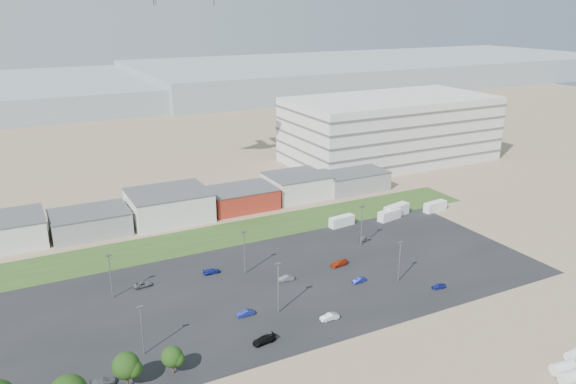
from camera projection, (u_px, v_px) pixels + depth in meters
ground at (308, 334)px, 104.91m from camera, size 700.00×700.00×0.00m
parking_lot at (283, 284)px, 123.96m from camera, size 120.00×50.00×0.01m
grass_strip at (212, 237)px, 148.78m from camera, size 160.00×16.00×0.02m
hills_backdrop at (136, 88)px, 386.65m from camera, size 700.00×200.00×9.00m
building_row at (130, 211)px, 156.16m from camera, size 170.00×20.00×8.00m
parking_garage at (390, 129)px, 220.29m from camera, size 80.00×40.00×25.00m
storage_tank_nw at (563, 368)px, 93.07m from camera, size 4.35×2.56×2.47m
storage_tank_ne at (576, 354)px, 96.65m from camera, size 4.33×2.45×2.49m
storage_tank_sw at (573, 377)px, 90.59m from camera, size 4.63×2.78×2.62m
box_trailer_a at (342, 221)px, 156.27m from camera, size 7.67×3.13×2.80m
box_trailer_b at (389, 215)px, 160.86m from camera, size 7.86×3.78×2.83m
box_trailer_c at (396, 210)px, 163.94m from camera, size 9.07×4.68×3.25m
box_trailer_d at (435, 206)px, 167.61m from camera, size 7.85×3.26×2.86m
tree_right at (126, 368)px, 89.26m from camera, size 4.68×4.68×7.02m
tree_near at (172, 359)px, 92.70m from camera, size 3.85×3.85×5.77m
lightpole_front_l at (142, 331)px, 97.44m from camera, size 1.11×0.46×9.44m
lightpole_front_m at (278, 288)px, 110.58m from camera, size 1.28×0.53×10.85m
lightpole_front_r at (399, 262)px, 123.67m from camera, size 1.11×0.46×9.47m
lightpole_back_l at (111, 277)px, 116.45m from camera, size 1.16×0.48×9.88m
lightpole_back_m at (245, 253)px, 127.11m from camera, size 1.23×0.51×10.42m
lightpole_back_r at (361, 226)px, 141.87m from camera, size 1.27×0.53×10.83m
parked_car_1 at (359, 280)px, 124.38m from camera, size 3.51×1.54×1.12m
parked_car_2 at (439, 286)px, 121.77m from camera, size 3.35×1.72×1.09m
parked_car_3 at (264, 340)px, 101.97m from camera, size 4.65×2.32×1.30m
parked_car_4 at (245, 313)px, 110.93m from camera, size 3.62×1.38×1.18m
parked_car_6 at (212, 271)px, 128.55m from camera, size 4.04×1.72×1.16m
parked_car_7 at (286, 278)px, 125.13m from camera, size 3.82×1.63×1.22m
parked_car_8 at (365, 239)px, 146.54m from camera, size 3.63×1.79×1.19m
parked_car_9 at (143, 284)px, 122.43m from camera, size 4.14×2.10×1.12m
parked_car_10 at (103, 382)px, 90.62m from camera, size 4.47×2.18×1.25m
parked_car_12 at (339, 263)px, 132.34m from camera, size 4.62×2.25×1.29m
parked_car_13 at (329, 317)px, 109.49m from camera, size 3.91×1.52×1.27m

